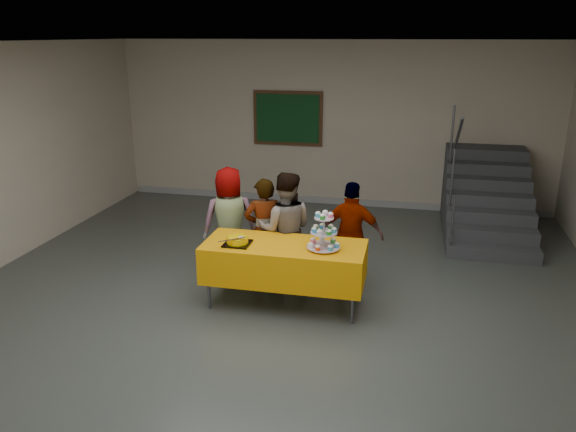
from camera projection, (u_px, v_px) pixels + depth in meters
name	position (u px, v px, depth m)	size (l,w,h in m)	color
room_shell	(259.00, 137.00, 5.45)	(10.00, 10.04, 3.02)	#4C514C
bake_table	(284.00, 261.00, 6.56)	(1.88, 0.78, 0.77)	#595960
cupcake_stand	(324.00, 234.00, 6.29)	(0.38, 0.38, 0.44)	silver
bear_cake	(237.00, 240.00, 6.47)	(0.32, 0.36, 0.12)	black
schoolchild_a	(230.00, 221.00, 7.42)	(0.71, 0.46, 1.45)	slate
schoolchild_b	(264.00, 231.00, 7.16)	(0.51, 0.33, 1.39)	slate
schoolchild_c	(285.00, 230.00, 7.06)	(0.72, 0.56, 1.48)	slate
schoolchild_d	(352.00, 235.00, 7.06)	(0.80, 0.33, 1.36)	slate
staircase	(485.00, 200.00, 9.21)	(1.30, 2.40, 2.04)	#424447
noticeboard	(288.00, 118.00, 10.37)	(1.30, 0.05, 1.00)	#472B16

